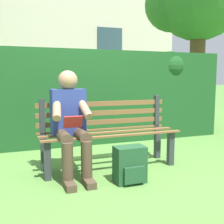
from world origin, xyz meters
The scene contains 5 objects.
ground centered at (0.00, 0.00, 0.00)m, with size 60.00×60.00×0.00m, color #517F38.
park_bench centered at (0.00, -0.08, 0.44)m, with size 1.69×0.50×0.86m.
person_seated centered at (0.49, 0.10, 0.63)m, with size 0.44×0.73×1.18m.
hedge_backdrop centered at (-0.37, -1.46, 0.80)m, with size 4.46×0.65×1.58m.
backpack centered at (-0.04, 0.53, 0.19)m, with size 0.32×0.27×0.39m.
Camera 1 is at (1.13, 3.12, 1.10)m, focal length 44.72 mm.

